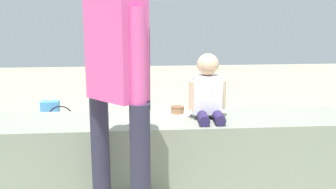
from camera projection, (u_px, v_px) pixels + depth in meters
The scene contains 12 objects.
ground_plane at pixel (162, 179), 3.09m from camera, with size 12.00×12.00×0.00m, color #A4A482.
concrete_ledge at pixel (162, 149), 3.04m from camera, with size 2.85×0.56×0.48m, color gray.
child_seated at pixel (208, 91), 2.95m from camera, with size 0.28×0.32×0.48m.
adult_standing at pixel (117, 65), 2.28m from camera, with size 0.37×0.38×1.62m.
cake_plate at pixel (177, 112), 3.09m from camera, with size 0.22×0.22×0.07m.
gift_bag at pixel (51, 116), 4.22m from camera, with size 0.18×0.12×0.37m.
railing_post at pixel (145, 95), 4.12m from camera, with size 0.36×0.36×1.10m.
water_bottle_near_gift at pixel (243, 118), 4.43m from camera, with size 0.06×0.06×0.21m.
party_cup_red at pixel (215, 136), 3.94m from camera, with size 0.09×0.09×0.10m, color red.
cake_box_white at pixel (40, 151), 3.54m from camera, with size 0.28×0.34×0.11m, color white.
handbag_black_leather at pixel (61, 129), 3.92m from camera, with size 0.33×0.11×0.36m.
handbag_brown_canvas at pixel (289, 142), 3.60m from camera, with size 0.29×0.13×0.31m.
Camera 1 is at (-0.20, -2.87, 1.30)m, focal length 42.94 mm.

